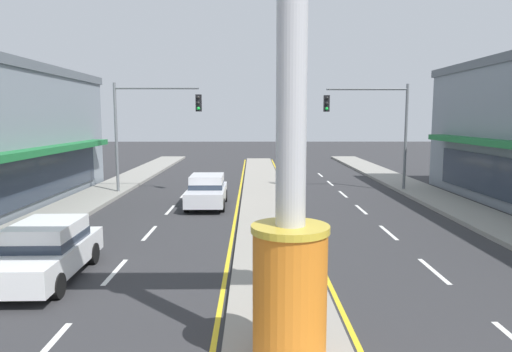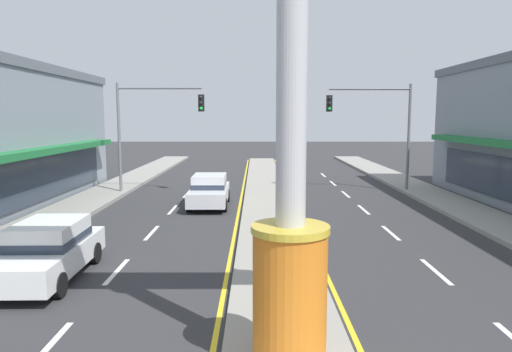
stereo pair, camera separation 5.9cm
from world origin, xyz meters
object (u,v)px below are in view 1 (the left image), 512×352
Objects in this scene: traffic_light_left_side at (147,119)px; sedan_far_right_lane at (207,190)px; district_sign at (292,97)px; traffic_light_right_side at (376,118)px; sedan_near_right_lane at (46,250)px.

traffic_light_left_side is 1.43× the size of sedan_far_right_lane.
traffic_light_right_side is (6.43, 19.07, -0.38)m from district_sign.
sedan_far_right_lane is (-2.84, 14.74, -3.84)m from district_sign.
sedan_far_right_lane is at bearing 72.09° from sedan_near_right_lane.
traffic_light_right_side is at bearing 25.05° from sedan_far_right_lane.
sedan_near_right_lane is 10.73m from sedan_far_right_lane.
traffic_light_right_side is 19.53m from sedan_near_right_lane.
traffic_light_left_side reaches higher than sedan_far_right_lane.
traffic_light_left_side is 12.88m from traffic_light_right_side.
district_sign is 1.40× the size of traffic_light_left_side.
sedan_near_right_lane is at bearing 143.58° from district_sign.
district_sign is at bearing -108.62° from traffic_light_right_side.
traffic_light_right_side is at bearing 71.38° from district_sign.
sedan_near_right_lane is 1.00× the size of sedan_far_right_lane.
district_sign reaches higher than traffic_light_left_side.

